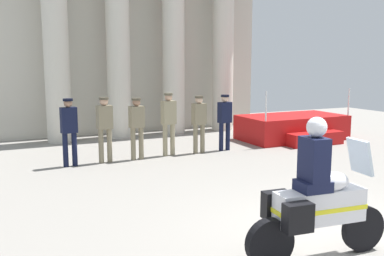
{
  "coord_description": "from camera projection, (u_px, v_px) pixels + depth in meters",
  "views": [
    {
      "loc": [
        -4.53,
        -4.52,
        2.59
      ],
      "look_at": [
        -1.0,
        3.02,
        1.31
      ],
      "focal_mm": 40.6,
      "sensor_mm": 36.0,
      "label": 1
    }
  ],
  "objects": [
    {
      "name": "ground_plane",
      "position": [
        342.0,
        240.0,
        6.34
      ],
      "size": [
        28.0,
        28.0,
        0.0
      ],
      "primitive_type": "plane",
      "color": "gray"
    },
    {
      "name": "colonnade_backdrop",
      "position": [
        141.0,
        29.0,
        15.3
      ],
      "size": [
        9.64,
        1.64,
        7.15
      ],
      "color": "beige",
      "rests_on": "ground_plane"
    },
    {
      "name": "reviewing_stand",
      "position": [
        293.0,
        128.0,
        14.47
      ],
      "size": [
        3.45,
        2.35,
        1.71
      ],
      "color": "#B71414",
      "rests_on": "ground_plane"
    },
    {
      "name": "officer_in_row_0",
      "position": [
        69.0,
        127.0,
        10.67
      ],
      "size": [
        0.4,
        0.26,
        1.69
      ],
      "rotation": [
        0.0,
        0.0,
        3.26
      ],
      "color": "black",
      "rests_on": "ground_plane"
    },
    {
      "name": "officer_in_row_1",
      "position": [
        105.0,
        124.0,
        11.06
      ],
      "size": [
        0.4,
        0.26,
        1.7
      ],
      "rotation": [
        0.0,
        0.0,
        3.26
      ],
      "color": "#7A7056",
      "rests_on": "ground_plane"
    },
    {
      "name": "officer_in_row_2",
      "position": [
        137.0,
        123.0,
        11.41
      ],
      "size": [
        0.4,
        0.26,
        1.65
      ],
      "rotation": [
        0.0,
        0.0,
        3.26
      ],
      "color": "#7A7056",
      "rests_on": "ground_plane"
    },
    {
      "name": "officer_in_row_3",
      "position": [
        169.0,
        119.0,
        11.9
      ],
      "size": [
        0.4,
        0.26,
        1.74
      ],
      "rotation": [
        0.0,
        0.0,
        3.26
      ],
      "color": "gray",
      "rests_on": "ground_plane"
    },
    {
      "name": "officer_in_row_4",
      "position": [
        199.0,
        120.0,
        12.24
      ],
      "size": [
        0.4,
        0.26,
        1.63
      ],
      "rotation": [
        0.0,
        0.0,
        3.26
      ],
      "color": "#7A7056",
      "rests_on": "ground_plane"
    },
    {
      "name": "officer_in_row_5",
      "position": [
        225.0,
        118.0,
        12.62
      ],
      "size": [
        0.4,
        0.26,
        1.64
      ],
      "rotation": [
        0.0,
        0.0,
        3.26
      ],
      "color": "black",
      "rests_on": "ground_plane"
    },
    {
      "name": "motorcycle_with_rider",
      "position": [
        315.0,
        201.0,
        5.61
      ],
      "size": [
        2.09,
        0.73,
        1.9
      ],
      "rotation": [
        0.0,
        0.0,
        -0.1
      ],
      "color": "black",
      "rests_on": "ground_plane"
    }
  ]
}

